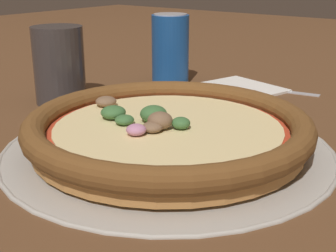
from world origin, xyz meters
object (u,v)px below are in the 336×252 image
fork (254,87)px  drinking_cup (59,65)px  napkin (240,87)px  pizza (168,128)px  pizza_tray (168,147)px  beverage_can (170,49)px

fork → drinking_cup: bearing=43.2°
drinking_cup → napkin: drinking_cup is taller
drinking_cup → fork: size_ratio=0.59×
pizza → pizza_tray: bearing=111.7°
pizza → napkin: bearing=-166.6°
pizza_tray → fork: bearing=-170.3°
pizza_tray → fork: (-0.32, -0.05, -0.00)m
pizza_tray → napkin: napkin is taller
pizza_tray → napkin: bearing=-166.5°
drinking_cup → fork: drinking_cup is taller
drinking_cup → napkin: (-0.24, 0.18, -0.05)m
pizza → beverage_can: bearing=-143.1°
pizza → drinking_cup: drinking_cup is taller
drinking_cup → pizza: bearing=77.8°
beverage_can → drinking_cup: bearing=-16.6°
pizza → fork: 0.32m
pizza → napkin: 0.31m
pizza_tray → beverage_can: (-0.26, -0.19, 0.06)m
fork → beverage_can: 0.16m
napkin → beverage_can: bearing=-71.9°
pizza_tray → beverage_can: bearing=-143.0°
pizza → fork: size_ratio=1.66×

